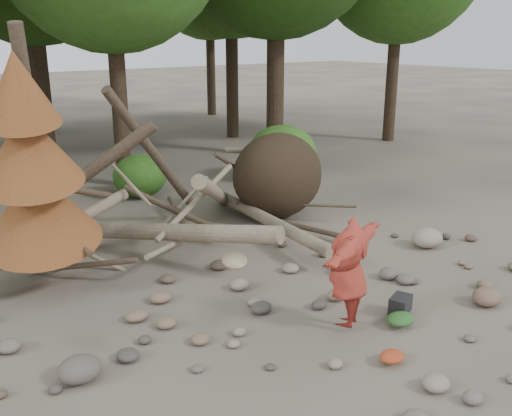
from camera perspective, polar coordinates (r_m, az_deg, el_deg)
ground at (r=8.94m, az=6.81°, el=-10.69°), size 120.00×120.00×0.00m
deadfall_pile at (r=12.85m, az=0.34°, el=2.68°), size 8.55×5.24×3.30m
dead_conifer at (r=9.54m, az=-21.44°, el=3.55°), size 2.06×2.16×4.35m
bush_mid at (r=15.28m, az=-11.55°, el=3.16°), size 1.40×1.40×1.12m
bush_right at (r=16.81m, az=2.64°, el=5.58°), size 2.00×2.00×1.60m
frisbee_thrower at (r=8.25m, az=9.20°, el=-6.35°), size 3.23×1.32×1.64m
backpack at (r=9.12m, az=14.21°, el=-9.66°), size 0.45×0.37×0.26m
cloth_green at (r=8.81m, az=14.26°, el=-10.98°), size 0.44×0.37×0.16m
cloth_orange at (r=7.91m, az=13.43°, el=-14.54°), size 0.35×0.29×0.13m
boulder_front_right at (r=9.86m, az=22.11°, el=-8.21°), size 0.48×0.44×0.29m
boulder_mid_right at (r=12.02m, az=16.75°, el=-2.87°), size 0.65×0.58×0.39m
boulder_mid_left at (r=7.66m, az=-17.22°, el=-15.12°), size 0.54×0.49×0.33m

